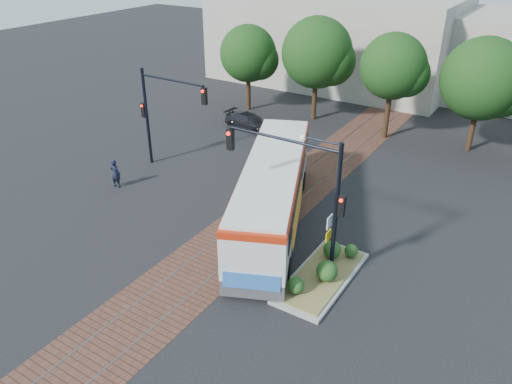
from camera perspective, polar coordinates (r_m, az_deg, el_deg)
ground at (r=24.24m, az=-1.75°, el=-4.92°), size 120.00×120.00×0.00m
trackbed at (r=27.16m, az=2.97°, el=-1.03°), size 3.60×40.00×0.02m
tree_row at (r=35.74m, az=15.15°, el=13.61°), size 26.40×5.60×7.67m
warehouses at (r=48.01m, az=17.89°, el=15.48°), size 40.00×13.00×8.00m
city_bus at (r=24.33m, az=1.90°, el=0.26°), size 7.32×12.39×3.32m
traffic_island at (r=21.49m, az=7.73°, el=-8.98°), size 2.20×5.20×1.13m
signal_pole_main at (r=19.87m, az=6.05°, el=0.86°), size 5.49×0.46×6.00m
signal_pole_left at (r=30.22m, az=-10.95°, el=9.56°), size 4.99×0.34×6.00m
officer at (r=29.38m, az=-15.77°, el=2.05°), size 0.68×0.52×1.66m
parked_car at (r=37.01m, az=-0.78°, el=8.09°), size 4.04×1.96×1.13m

